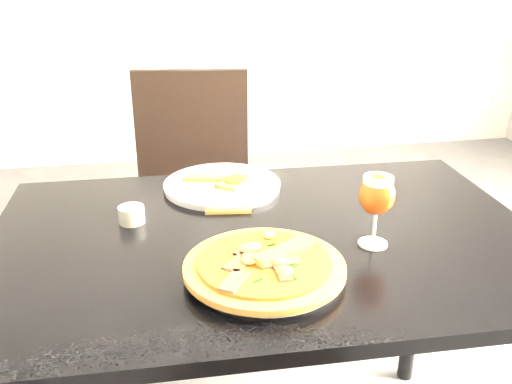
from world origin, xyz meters
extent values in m
cube|color=black|center=(0.04, 0.30, 0.73)|extent=(1.22, 0.83, 0.03)
cylinder|color=black|center=(-0.49, 0.66, 0.36)|extent=(0.05, 0.05, 0.72)
cylinder|color=black|center=(0.59, 0.63, 0.36)|extent=(0.05, 0.05, 0.72)
cube|color=black|center=(-0.08, 1.05, 0.46)|extent=(0.49, 0.49, 0.04)
cylinder|color=black|center=(-0.28, 0.90, 0.22)|extent=(0.04, 0.04, 0.44)
cylinder|color=black|center=(0.07, 0.85, 0.22)|extent=(0.04, 0.04, 0.44)
cylinder|color=black|center=(-0.22, 1.24, 0.22)|extent=(0.04, 0.04, 0.44)
cylinder|color=black|center=(0.12, 1.19, 0.22)|extent=(0.04, 0.04, 0.44)
cube|color=black|center=(-0.05, 1.24, 0.72)|extent=(0.41, 0.09, 0.43)
cylinder|color=white|center=(0.00, 0.13, 0.76)|extent=(0.36, 0.36, 0.01)
cylinder|color=#A26927|center=(0.00, 0.13, 0.77)|extent=(0.31, 0.31, 0.01)
cylinder|color=#BC500F|center=(0.00, 0.13, 0.78)|extent=(0.25, 0.25, 0.01)
cube|color=#482C1F|center=(0.03, 0.13, 0.79)|extent=(0.06, 0.03, 0.00)
cube|color=#482C1F|center=(0.02, 0.18, 0.79)|extent=(0.06, 0.07, 0.00)
cube|color=#482C1F|center=(-0.04, 0.20, 0.79)|extent=(0.06, 0.07, 0.00)
cube|color=#482C1F|center=(-0.04, 0.13, 0.79)|extent=(0.06, 0.03, 0.00)
cube|color=#482C1F|center=(-0.03, 0.08, 0.79)|extent=(0.06, 0.07, 0.00)
cube|color=#482C1F|center=(0.03, 0.06, 0.79)|extent=(0.06, 0.07, 0.00)
ellipsoid|color=gold|center=(0.01, 0.14, 0.79)|extent=(0.03, 0.03, 0.01)
ellipsoid|color=gold|center=(0.02, 0.20, 0.79)|extent=(0.03, 0.03, 0.01)
ellipsoid|color=gold|center=(-0.01, 0.15, 0.79)|extent=(0.03, 0.03, 0.01)
ellipsoid|color=gold|center=(-0.08, 0.15, 0.79)|extent=(0.03, 0.03, 0.01)
ellipsoid|color=gold|center=(-0.02, 0.12, 0.79)|extent=(0.03, 0.03, 0.01)
ellipsoid|color=gold|center=(-0.03, 0.05, 0.79)|extent=(0.03, 0.03, 0.01)
ellipsoid|color=gold|center=(0.01, 0.11, 0.79)|extent=(0.03, 0.03, 0.01)
ellipsoid|color=gold|center=(0.07, 0.11, 0.79)|extent=(0.03, 0.03, 0.01)
cube|color=#0C470C|center=(0.00, 0.14, 0.79)|extent=(0.01, 0.02, 0.00)
cube|color=#0C470C|center=(-0.02, 0.18, 0.79)|extent=(0.01, 0.02, 0.00)
cube|color=#0C470C|center=(-0.07, 0.18, 0.79)|extent=(0.02, 0.02, 0.00)
cube|color=#0C470C|center=(-0.04, 0.13, 0.79)|extent=(0.02, 0.00, 0.00)
cube|color=#0C470C|center=(-0.06, 0.09, 0.79)|extent=(0.02, 0.01, 0.00)
cube|color=#0C470C|center=(-0.01, 0.11, 0.79)|extent=(0.01, 0.02, 0.00)
cube|color=#0C470C|center=(0.01, 0.08, 0.79)|extent=(0.01, 0.02, 0.00)
cube|color=#0C470C|center=(0.06, 0.08, 0.79)|extent=(0.02, 0.02, 0.00)
cube|color=#0C470C|center=(0.03, 0.13, 0.79)|extent=(0.02, 0.00, 0.00)
cube|color=#0C470C|center=(0.05, 0.16, 0.79)|extent=(0.02, 0.01, 0.00)
cube|color=#A26927|center=(0.03, 0.16, 0.79)|extent=(0.14, 0.10, 0.01)
cylinder|color=white|center=(-0.02, 0.58, 0.76)|extent=(0.38, 0.38, 0.02)
cube|color=#A26927|center=(-0.06, 0.61, 0.77)|extent=(0.12, 0.06, 0.01)
cube|color=#A26927|center=(0.01, 0.57, 0.77)|extent=(0.11, 0.11, 0.01)
cylinder|color=#BC500F|center=(0.01, 0.57, 0.78)|extent=(0.06, 0.06, 0.00)
cube|color=#A26927|center=(-0.03, 0.43, 0.75)|extent=(0.11, 0.04, 0.01)
cylinder|color=#B8B8A6|center=(-0.25, 0.42, 0.77)|extent=(0.06, 0.06, 0.04)
cylinder|color=gold|center=(-0.25, 0.42, 0.78)|extent=(0.05, 0.05, 0.01)
cylinder|color=silver|center=(0.25, 0.21, 0.75)|extent=(0.06, 0.06, 0.00)
cylinder|color=silver|center=(0.25, 0.21, 0.79)|extent=(0.01, 0.01, 0.07)
ellipsoid|color=#A33B0F|center=(0.25, 0.21, 0.86)|extent=(0.08, 0.08, 0.09)
cylinder|color=silver|center=(0.25, 0.21, 0.90)|extent=(0.06, 0.06, 0.01)
camera|label=1|loc=(-0.20, -0.79, 1.32)|focal=40.00mm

